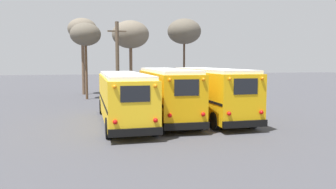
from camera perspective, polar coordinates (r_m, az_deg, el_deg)
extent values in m
plane|color=#424247|center=(21.26, 0.11, -4.55)|extent=(160.00, 160.00, 0.00)
cube|color=yellow|center=(20.32, -7.80, -0.43)|extent=(2.58, 10.53, 2.52)
cube|color=white|center=(20.23, -7.86, 3.41)|extent=(2.38, 10.11, 0.20)
cube|color=black|center=(15.30, -5.64, -6.54)|extent=(2.54, 0.22, 0.36)
cube|color=black|center=(15.05, -5.72, 0.10)|extent=(1.37, 0.04, 0.76)
sphere|color=red|center=(15.09, -9.18, -4.77)|extent=(0.22, 0.22, 0.22)
sphere|color=orange|center=(14.88, -9.28, 1.33)|extent=(0.18, 0.18, 0.18)
sphere|color=red|center=(15.35, -2.18, -4.52)|extent=(0.22, 0.22, 0.22)
sphere|color=orange|center=(15.14, -2.21, 1.48)|extent=(0.18, 0.18, 0.18)
cube|color=black|center=(20.25, -11.34, -1.05)|extent=(0.11, 10.30, 0.14)
cube|color=black|center=(20.51, -4.30, -0.87)|extent=(0.11, 10.30, 0.14)
cylinder|color=black|center=(24.29, -11.50, -2.11)|extent=(0.29, 1.05, 1.05)
cylinder|color=black|center=(24.50, -6.03, -1.96)|extent=(0.29, 1.05, 1.05)
cylinder|color=black|center=(16.50, -10.34, -5.78)|extent=(0.29, 1.05, 1.05)
cylinder|color=black|center=(16.79, -2.33, -5.49)|extent=(0.29, 1.05, 1.05)
cube|color=#E5A00C|center=(21.56, -0.26, 0.25)|extent=(2.81, 10.38, 2.77)
cube|color=white|center=(21.47, -0.27, 4.20)|extent=(2.61, 9.96, 0.20)
cube|color=black|center=(16.74, 3.26, -5.53)|extent=(2.39, 0.31, 0.36)
cube|color=black|center=(16.49, 3.28, 1.21)|extent=(1.29, 0.09, 0.83)
sphere|color=red|center=(16.43, 0.31, -3.67)|extent=(0.22, 0.22, 0.22)
sphere|color=orange|center=(16.23, 0.32, 2.57)|extent=(0.18, 0.18, 0.18)
sphere|color=red|center=(16.87, 6.16, -3.46)|extent=(0.22, 0.22, 0.22)
sphere|color=orange|center=(16.68, 6.23, 2.63)|extent=(0.18, 0.18, 0.18)
cube|color=black|center=(21.38, -3.37, -0.37)|extent=(0.49, 10.06, 0.14)
cube|color=black|center=(21.85, 2.78, -0.23)|extent=(0.49, 10.06, 0.14)
cylinder|color=black|center=(25.30, -4.41, -1.78)|extent=(0.33, 1.00, 0.99)
cylinder|color=black|center=(25.66, 0.43, -1.65)|extent=(0.33, 1.00, 0.99)
cylinder|color=black|center=(17.80, -1.26, -4.95)|extent=(0.33, 1.00, 0.99)
cylinder|color=black|center=(18.31, 5.48, -4.67)|extent=(0.33, 1.00, 0.99)
cube|color=#EAAA0F|center=(22.02, 7.46, 0.35)|extent=(2.51, 9.83, 2.78)
cube|color=white|center=(21.94, 7.51, 4.24)|extent=(2.31, 9.43, 0.20)
cube|color=black|center=(17.72, 13.28, -5.01)|extent=(2.51, 0.21, 0.36)
cube|color=black|center=(17.49, 13.40, 1.38)|extent=(1.36, 0.04, 0.84)
sphere|color=red|center=(17.21, 10.61, -3.30)|extent=(0.22, 0.22, 0.22)
sphere|color=orange|center=(17.03, 10.72, 2.69)|extent=(0.18, 0.18, 0.18)
sphere|color=red|center=(18.06, 15.95, -3.00)|extent=(0.22, 0.22, 0.22)
sphere|color=orange|center=(17.88, 16.11, 2.70)|extent=(0.18, 0.18, 0.18)
cube|color=black|center=(21.62, 4.38, -0.27)|extent=(0.07, 9.62, 0.14)
cube|color=black|center=(22.53, 10.40, -0.11)|extent=(0.07, 9.62, 0.14)
cylinder|color=black|center=(25.19, 1.98, -1.76)|extent=(0.29, 1.02, 1.01)
cylinder|color=black|center=(25.92, 6.88, -1.59)|extent=(0.29, 1.02, 1.01)
cylinder|color=black|center=(18.45, 8.18, -4.59)|extent=(0.29, 1.02, 1.01)
cylinder|color=black|center=(19.43, 14.50, -4.19)|extent=(0.29, 1.02, 1.01)
cylinder|color=brown|center=(32.15, -8.80, 5.69)|extent=(0.36, 0.36, 7.62)
cube|color=brown|center=(32.28, -8.88, 10.84)|extent=(1.80, 0.14, 0.14)
cylinder|color=#473323|center=(38.88, 2.81, 4.74)|extent=(0.24, 0.24, 6.25)
ellipsoid|color=#5B5447|center=(39.04, 2.84, 10.92)|extent=(3.93, 3.93, 2.95)
cylinder|color=brown|center=(35.89, -6.47, 4.13)|extent=(0.33, 0.33, 5.62)
ellipsoid|color=#6B6051|center=(36.00, -6.54, 10.35)|extent=(3.98, 3.98, 2.98)
cylinder|color=brown|center=(39.17, -14.54, 4.85)|extent=(0.35, 0.35, 6.63)
ellipsoid|color=#6B6051|center=(39.35, -14.70, 11.00)|extent=(3.27, 3.27, 2.45)
cylinder|color=brown|center=(34.05, -14.03, 3.96)|extent=(0.25, 0.25, 5.68)
ellipsoid|color=#5B5447|center=(34.15, -14.18, 10.13)|extent=(3.05, 3.05, 2.29)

